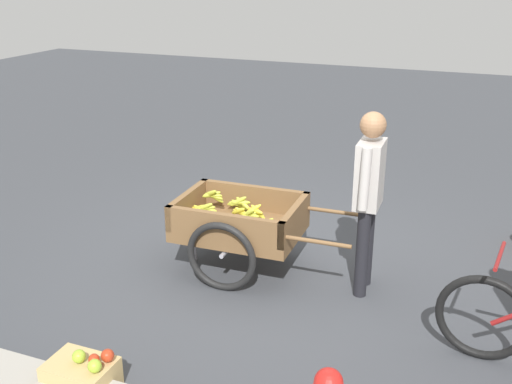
# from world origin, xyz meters

# --- Properties ---
(ground_plane) EXTENTS (24.00, 24.00, 0.00)m
(ground_plane) POSITION_xyz_m (0.00, 0.00, 0.00)
(ground_plane) COLOR #3D3F44
(fruit_cart) EXTENTS (1.67, 0.96, 0.71)m
(fruit_cart) POSITION_xyz_m (0.22, 0.13, 0.44)
(fruit_cart) COLOR brown
(fruit_cart) RESTS_ON ground
(vendor_person) EXTENTS (0.21, 0.55, 1.58)m
(vendor_person) POSITION_xyz_m (-0.94, 0.10, 0.95)
(vendor_person) COLOR black
(vendor_person) RESTS_ON ground
(apple_crate) EXTENTS (0.44, 0.32, 0.31)m
(apple_crate) POSITION_xyz_m (0.49, 2.14, 0.12)
(apple_crate) COLOR tan
(apple_crate) RESTS_ON ground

